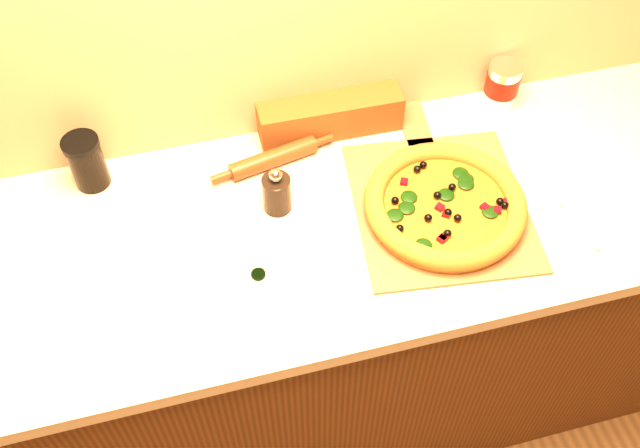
{
  "coord_description": "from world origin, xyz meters",
  "views": [
    {
      "loc": [
        -0.22,
        0.44,
        2.18
      ],
      "look_at": [
        0.02,
        1.38,
        0.96
      ],
      "focal_mm": 40.0,
      "sensor_mm": 36.0,
      "label": 1
    }
  ],
  "objects_px": {
    "rolling_pin": "(273,158)",
    "pizza_peel": "(438,200)",
    "coffee_canister": "(502,84)",
    "dark_jar": "(87,162)",
    "pizza": "(445,205)",
    "pepper_grinder": "(277,193)"
  },
  "relations": [
    {
      "from": "rolling_pin",
      "to": "pizza_peel",
      "type": "bearing_deg",
      "value": -31.58
    },
    {
      "from": "coffee_canister",
      "to": "dark_jar",
      "type": "distance_m",
      "value": 1.05
    },
    {
      "from": "rolling_pin",
      "to": "coffee_canister",
      "type": "bearing_deg",
      "value": 6.42
    },
    {
      "from": "pizza_peel",
      "to": "rolling_pin",
      "type": "bearing_deg",
      "value": 155.3
    },
    {
      "from": "coffee_canister",
      "to": "pizza",
      "type": "bearing_deg",
      "value": -130.6
    },
    {
      "from": "pizza_peel",
      "to": "pizza",
      "type": "bearing_deg",
      "value": -86.27
    },
    {
      "from": "pepper_grinder",
      "to": "rolling_pin",
      "type": "relative_size",
      "value": 0.39
    },
    {
      "from": "pizza_peel",
      "to": "dark_jar",
      "type": "height_order",
      "value": "dark_jar"
    },
    {
      "from": "pepper_grinder",
      "to": "rolling_pin",
      "type": "xyz_separation_m",
      "value": [
        0.02,
        0.13,
        -0.03
      ]
    },
    {
      "from": "pepper_grinder",
      "to": "dark_jar",
      "type": "height_order",
      "value": "dark_jar"
    },
    {
      "from": "coffee_canister",
      "to": "dark_jar",
      "type": "xyz_separation_m",
      "value": [
        -1.05,
        -0.02,
        0.01
      ]
    },
    {
      "from": "pizza",
      "to": "coffee_canister",
      "type": "bearing_deg",
      "value": 49.4
    },
    {
      "from": "pizza_peel",
      "to": "pizza",
      "type": "height_order",
      "value": "pizza"
    },
    {
      "from": "pepper_grinder",
      "to": "coffee_canister",
      "type": "bearing_deg",
      "value": 17.7
    },
    {
      "from": "pizza",
      "to": "coffee_canister",
      "type": "xyz_separation_m",
      "value": [
        0.28,
        0.32,
        0.03
      ]
    },
    {
      "from": "pizza_peel",
      "to": "coffee_canister",
      "type": "relative_size",
      "value": 5.14
    },
    {
      "from": "pizza",
      "to": "rolling_pin",
      "type": "distance_m",
      "value": 0.43
    },
    {
      "from": "pizza_peel",
      "to": "dark_jar",
      "type": "relative_size",
      "value": 4.45
    },
    {
      "from": "pepper_grinder",
      "to": "dark_jar",
      "type": "distance_m",
      "value": 0.45
    },
    {
      "from": "rolling_pin",
      "to": "dark_jar",
      "type": "xyz_separation_m",
      "value": [
        -0.43,
        0.05,
        0.05
      ]
    },
    {
      "from": "pepper_grinder",
      "to": "rolling_pin",
      "type": "height_order",
      "value": "pepper_grinder"
    },
    {
      "from": "pepper_grinder",
      "to": "pizza",
      "type": "bearing_deg",
      "value": -17.71
    }
  ]
}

